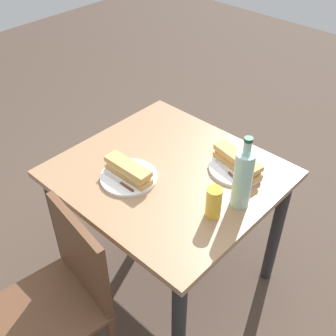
{
  "coord_description": "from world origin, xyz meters",
  "views": [
    {
      "loc": [
        -0.99,
        1.07,
        1.98
      ],
      "look_at": [
        0.0,
        0.0,
        0.78
      ],
      "focal_mm": 44.71,
      "sensor_mm": 36.0,
      "label": 1
    }
  ],
  "objects_px": {
    "beer_glass": "(214,203)",
    "dining_table": "(168,192)",
    "plate_far": "(236,168)",
    "knife_far": "(229,173)",
    "chair_far": "(64,294)",
    "water_bottle": "(243,179)",
    "plate_near": "(129,177)",
    "baguette_sandwich_far": "(237,161)",
    "knife_near": "(121,183)",
    "baguette_sandwich_near": "(128,170)"
  },
  "relations": [
    {
      "from": "beer_glass",
      "to": "dining_table",
      "type": "bearing_deg",
      "value": -13.83
    },
    {
      "from": "plate_far",
      "to": "knife_far",
      "type": "xyz_separation_m",
      "value": [
        0.0,
        0.06,
        0.01
      ]
    },
    {
      "from": "chair_far",
      "to": "water_bottle",
      "type": "bearing_deg",
      "value": -117.03
    },
    {
      "from": "dining_table",
      "to": "plate_far",
      "type": "height_order",
      "value": "plate_far"
    },
    {
      "from": "plate_near",
      "to": "baguette_sandwich_far",
      "type": "relative_size",
      "value": 0.96
    },
    {
      "from": "knife_near",
      "to": "beer_glass",
      "type": "bearing_deg",
      "value": -161.53
    },
    {
      "from": "baguette_sandwich_near",
      "to": "beer_glass",
      "type": "relative_size",
      "value": 1.72
    },
    {
      "from": "plate_far",
      "to": "baguette_sandwich_far",
      "type": "height_order",
      "value": "baguette_sandwich_far"
    },
    {
      "from": "knife_near",
      "to": "baguette_sandwich_near",
      "type": "bearing_deg",
      "value": -78.06
    },
    {
      "from": "plate_far",
      "to": "plate_near",
      "type": "bearing_deg",
      "value": 50.28
    },
    {
      "from": "chair_far",
      "to": "plate_far",
      "type": "bearing_deg",
      "value": -103.64
    },
    {
      "from": "chair_far",
      "to": "water_bottle",
      "type": "xyz_separation_m",
      "value": [
        -0.35,
        -0.68,
        0.39
      ]
    },
    {
      "from": "baguette_sandwich_near",
      "to": "plate_far",
      "type": "bearing_deg",
      "value": -129.72
    },
    {
      "from": "knife_near",
      "to": "water_bottle",
      "type": "distance_m",
      "value": 0.53
    },
    {
      "from": "dining_table",
      "to": "water_bottle",
      "type": "relative_size",
      "value": 2.81
    },
    {
      "from": "dining_table",
      "to": "baguette_sandwich_far",
      "type": "height_order",
      "value": "baguette_sandwich_far"
    },
    {
      "from": "dining_table",
      "to": "beer_glass",
      "type": "xyz_separation_m",
      "value": [
        -0.32,
        0.08,
        0.2
      ]
    },
    {
      "from": "chair_far",
      "to": "plate_near",
      "type": "relative_size",
      "value": 3.45
    },
    {
      "from": "plate_near",
      "to": "baguette_sandwich_far",
      "type": "distance_m",
      "value": 0.49
    },
    {
      "from": "baguette_sandwich_far",
      "to": "knife_far",
      "type": "xyz_separation_m",
      "value": [
        0.0,
        0.06,
        -0.03
      ]
    },
    {
      "from": "plate_far",
      "to": "chair_far",
      "type": "bearing_deg",
      "value": 76.36
    },
    {
      "from": "plate_far",
      "to": "beer_glass",
      "type": "relative_size",
      "value": 1.85
    },
    {
      "from": "plate_near",
      "to": "knife_far",
      "type": "xyz_separation_m",
      "value": [
        -0.31,
        -0.32,
        0.01
      ]
    },
    {
      "from": "knife_far",
      "to": "baguette_sandwich_far",
      "type": "bearing_deg",
      "value": -90.28
    },
    {
      "from": "knife_far",
      "to": "dining_table",
      "type": "bearing_deg",
      "value": 36.59
    },
    {
      "from": "chair_far",
      "to": "baguette_sandwich_near",
      "type": "bearing_deg",
      "value": -77.5
    },
    {
      "from": "baguette_sandwich_near",
      "to": "beer_glass",
      "type": "height_order",
      "value": "beer_glass"
    },
    {
      "from": "baguette_sandwich_near",
      "to": "knife_far",
      "type": "bearing_deg",
      "value": -134.59
    },
    {
      "from": "chair_far",
      "to": "plate_far",
      "type": "relative_size",
      "value": 3.45
    },
    {
      "from": "plate_near",
      "to": "baguette_sandwich_far",
      "type": "xyz_separation_m",
      "value": [
        -0.31,
        -0.38,
        0.04
      ]
    },
    {
      "from": "plate_far",
      "to": "dining_table",
      "type": "bearing_deg",
      "value": 45.38
    },
    {
      "from": "baguette_sandwich_near",
      "to": "water_bottle",
      "type": "xyz_separation_m",
      "value": [
        -0.45,
        -0.2,
        0.09
      ]
    },
    {
      "from": "beer_glass",
      "to": "plate_far",
      "type": "bearing_deg",
      "value": -71.8
    },
    {
      "from": "plate_near",
      "to": "beer_glass",
      "type": "relative_size",
      "value": 1.85
    },
    {
      "from": "baguette_sandwich_near",
      "to": "knife_near",
      "type": "relative_size",
      "value": 1.31
    },
    {
      "from": "chair_far",
      "to": "baguette_sandwich_near",
      "type": "height_order",
      "value": "chair_far"
    },
    {
      "from": "water_bottle",
      "to": "beer_glass",
      "type": "height_order",
      "value": "water_bottle"
    },
    {
      "from": "plate_far",
      "to": "baguette_sandwich_far",
      "type": "distance_m",
      "value": 0.04
    },
    {
      "from": "baguette_sandwich_near",
      "to": "baguette_sandwich_far",
      "type": "xyz_separation_m",
      "value": [
        -0.31,
        -0.38,
        0.0
      ]
    },
    {
      "from": "baguette_sandwich_near",
      "to": "water_bottle",
      "type": "bearing_deg",
      "value": -155.93
    },
    {
      "from": "plate_near",
      "to": "beer_glass",
      "type": "distance_m",
      "value": 0.42
    },
    {
      "from": "plate_near",
      "to": "chair_far",
      "type": "bearing_deg",
      "value": 102.5
    },
    {
      "from": "knife_near",
      "to": "baguette_sandwich_far",
      "type": "distance_m",
      "value": 0.53
    },
    {
      "from": "knife_near",
      "to": "beer_glass",
      "type": "distance_m",
      "value": 0.43
    },
    {
      "from": "plate_near",
      "to": "baguette_sandwich_far",
      "type": "bearing_deg",
      "value": -129.72
    },
    {
      "from": "chair_far",
      "to": "knife_near",
      "type": "bearing_deg",
      "value": -77.43
    },
    {
      "from": "baguette_sandwich_near",
      "to": "knife_near",
      "type": "bearing_deg",
      "value": 101.94
    },
    {
      "from": "beer_glass",
      "to": "water_bottle",
      "type": "bearing_deg",
      "value": -107.9
    },
    {
      "from": "baguette_sandwich_far",
      "to": "knife_near",
      "type": "bearing_deg",
      "value": 55.24
    },
    {
      "from": "plate_near",
      "to": "baguette_sandwich_near",
      "type": "xyz_separation_m",
      "value": [
        0.0,
        0.0,
        0.04
      ]
    }
  ]
}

